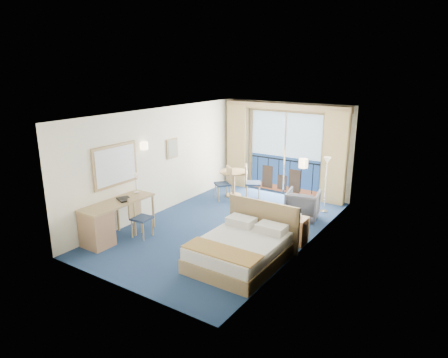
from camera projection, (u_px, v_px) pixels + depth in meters
floor at (225, 226)px, 9.53m from camera, size 6.50×6.50×0.00m
room_walls at (225, 154)px, 9.04m from camera, size 4.04×6.54×2.72m
balcony_door at (285, 155)px, 11.80m from camera, size 2.36×0.03×2.52m
curtain_left at (238, 146)px, 12.47m from camera, size 0.65×0.22×2.55m
curtain_right at (335, 158)px, 10.82m from camera, size 0.65×0.22×2.55m
pelmet at (285, 107)px, 11.31m from camera, size 3.80×0.25×0.18m
mirror at (115, 165)px, 8.95m from camera, size 0.05×1.25×0.95m
wall_print at (172, 148)px, 10.50m from camera, size 0.04×0.42×0.52m
sconce_left at (144, 146)px, 9.57m from camera, size 0.18×0.18×0.18m
sconce_right at (303, 163)px, 7.88m from camera, size 0.18×0.18×0.18m
bed at (241, 249)px, 7.72m from camera, size 1.62×1.92×1.02m
nightstand at (296, 230)px, 8.59m from camera, size 0.44×0.42×0.58m
phone at (297, 215)px, 8.54m from camera, size 0.18×0.14×0.07m
armchair at (303, 205)px, 9.96m from camera, size 0.92×0.94×0.72m
floor_lamp at (327, 171)px, 10.19m from camera, size 0.20×0.20×1.47m
desk at (102, 224)px, 8.50m from camera, size 0.60×1.76×0.82m
desk_chair at (139, 214)px, 8.88m from camera, size 0.43×0.42×0.92m
folder at (124, 199)px, 8.88m from camera, size 0.43×0.38×0.03m
desk_lamp at (136, 179)px, 9.22m from camera, size 0.13×0.13×0.47m
round_table at (234, 177)px, 11.63m from camera, size 0.83×0.83×0.74m
table_chair_a at (250, 180)px, 11.30m from camera, size 0.59×0.59×1.01m
table_chair_b at (225, 181)px, 11.34m from camera, size 0.58×0.58×0.95m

